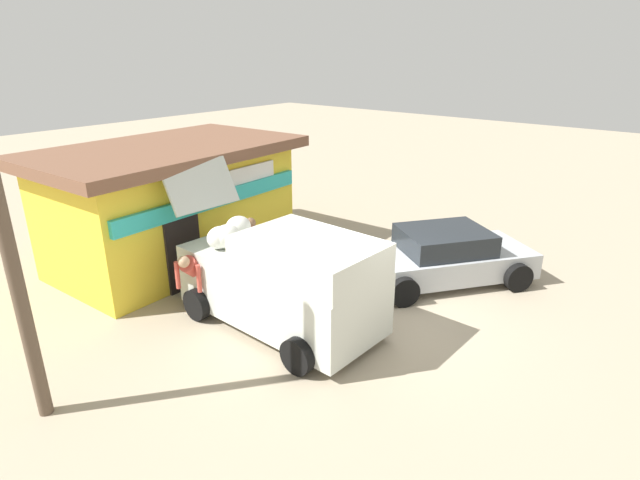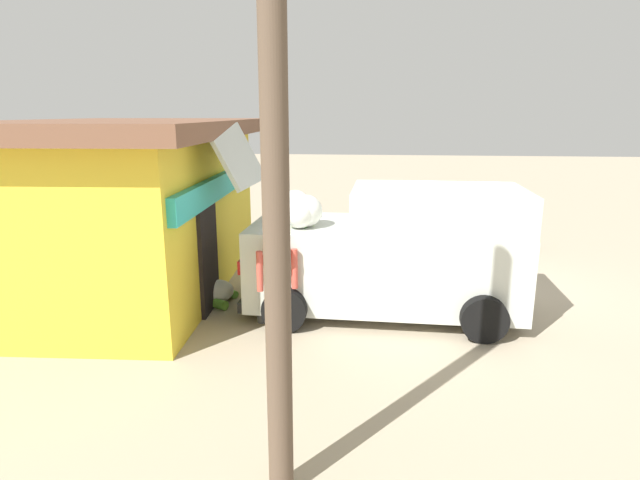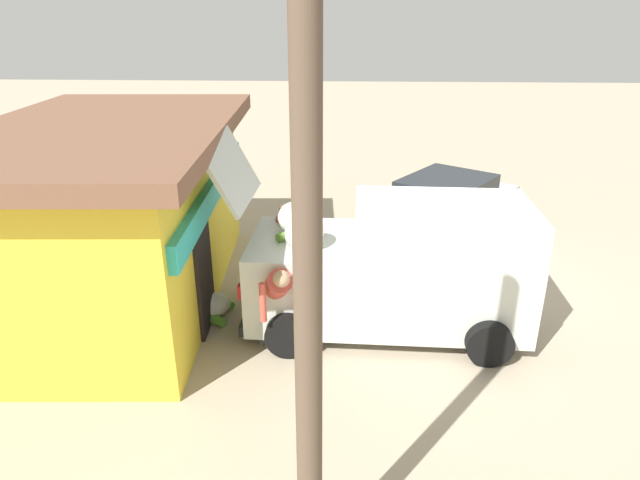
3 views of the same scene
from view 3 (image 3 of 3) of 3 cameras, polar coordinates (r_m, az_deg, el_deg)
ground_plane at (r=9.92m, az=14.33°, el=-4.71°), size 60.00×60.00×0.00m
storefront_bar at (r=9.33m, az=-20.53°, el=2.74°), size 6.39×4.06×2.90m
delivery_van at (r=8.16m, az=7.70°, el=-2.66°), size 2.22×4.56×2.86m
parked_sedan at (r=12.01m, az=12.85°, el=3.34°), size 4.26×3.74×1.23m
vendor_standing at (r=8.89m, az=-3.47°, el=-0.49°), size 0.56×0.40×1.65m
customer_bending at (r=7.55m, az=-4.54°, el=-5.78°), size 0.78×0.66×1.39m
unloaded_banana_pile at (r=8.82m, az=-11.09°, el=-6.80°), size 0.86×0.73×0.38m
paint_bucket at (r=11.13m, az=-2.06°, el=0.05°), size 0.28×0.28×0.32m
utility_pole at (r=3.69m, az=-1.28°, el=-5.14°), size 0.20×0.20×5.45m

